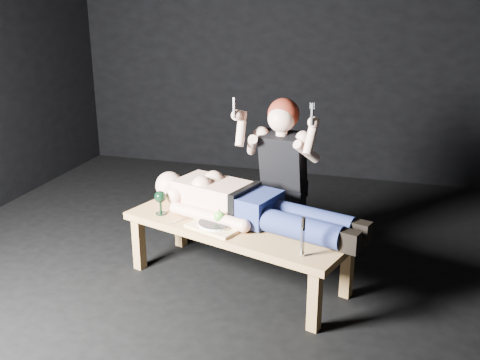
{
  "coord_description": "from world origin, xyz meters",
  "views": [
    {
      "loc": [
        1.14,
        -3.51,
        1.98
      ],
      "look_at": [
        0.11,
        -0.05,
        0.75
      ],
      "focal_mm": 41.82,
      "sensor_mm": 36.0,
      "label": 1
    }
  ],
  "objects": [
    {
      "name": "fork_flat",
      "position": [
        -0.29,
        -0.17,
        0.45
      ],
      "size": [
        0.1,
        0.15,
        0.01
      ],
      "primitive_type": "cube",
      "rotation": [
        0.0,
        0.0,
        -0.53
      ],
      "color": "#B2B2B7",
      "rests_on": "table"
    },
    {
      "name": "back_wall",
      "position": [
        0.0,
        2.5,
        1.5
      ],
      "size": [
        5.0,
        0.0,
        5.0
      ],
      "primitive_type": "plane",
      "rotation": [
        1.57,
        0.0,
        0.0
      ],
      "color": "black",
      "rests_on": "ground"
    },
    {
      "name": "knife_flat",
      "position": [
        0.15,
        -0.29,
        0.45
      ],
      "size": [
        0.09,
        0.16,
        0.01
      ],
      "primitive_type": "cube",
      "rotation": [
        0.0,
        0.0,
        -0.45
      ],
      "color": "#B2B2B7",
      "rests_on": "table"
    },
    {
      "name": "spoon_flat",
      "position": [
        0.08,
        -0.2,
        0.45
      ],
      "size": [
        0.08,
        0.16,
        0.01
      ],
      "primitive_type": "cube",
      "rotation": [
        0.0,
        0.0,
        0.42
      ],
      "color": "#B2B2B7",
      "rests_on": "table"
    },
    {
      "name": "carving_knife",
      "position": [
        0.63,
        -0.47,
        0.58
      ],
      "size": [
        0.04,
        0.04,
        0.25
      ],
      "primitive_type": null,
      "rotation": [
        0.0,
        0.0,
        -0.3
      ],
      "color": "#B2B2B7",
      "rests_on": "table"
    },
    {
      "name": "kneeling_woman",
      "position": [
        0.33,
        0.45,
        0.64
      ],
      "size": [
        0.78,
        0.85,
        1.29
      ],
      "primitive_type": null,
      "rotation": [
        0.0,
        0.0,
        -0.13
      ],
      "color": "black",
      "rests_on": "ground"
    },
    {
      "name": "table",
      "position": [
        0.11,
        -0.1,
        0.23
      ],
      "size": [
        1.71,
        1.05,
        0.45
      ],
      "primitive_type": "cube",
      "rotation": [
        0.0,
        0.0,
        -0.3
      ],
      "color": "#A1733B",
      "rests_on": "ground"
    },
    {
      "name": "plate",
      "position": [
        -0.01,
        -0.22,
        0.48
      ],
      "size": [
        0.31,
        0.31,
        0.02
      ],
      "primitive_type": "cylinder",
      "rotation": [
        0.0,
        0.0,
        -0.36
      ],
      "color": "white",
      "rests_on": "serving_tray"
    },
    {
      "name": "apple",
      "position": [
        0.01,
        -0.21,
        0.53
      ],
      "size": [
        0.08,
        0.08,
        0.08
      ],
      "primitive_type": "sphere",
      "color": "green",
      "rests_on": "plate"
    },
    {
      "name": "lying_man",
      "position": [
        0.19,
        -0.03,
        0.59
      ],
      "size": [
        1.76,
        0.99,
        0.28
      ],
      "primitive_type": null,
      "rotation": [
        0.0,
        0.0,
        -0.3
      ],
      "color": "#DDA68A",
      "rests_on": "table"
    },
    {
      "name": "goblet",
      "position": [
        -0.47,
        -0.1,
        0.54
      ],
      "size": [
        0.11,
        0.11,
        0.18
      ],
      "primitive_type": null,
      "rotation": [
        0.0,
        0.0,
        -0.3
      ],
      "color": "black",
      "rests_on": "table"
    },
    {
      "name": "ground",
      "position": [
        0.0,
        0.0,
        0.0
      ],
      "size": [
        5.0,
        5.0,
        0.0
      ],
      "primitive_type": "plane",
      "color": "black",
      "rests_on": "ground"
    },
    {
      "name": "serving_tray",
      "position": [
        -0.01,
        -0.22,
        0.46
      ],
      "size": [
        0.43,
        0.37,
        0.02
      ],
      "primitive_type": "cube",
      "rotation": [
        0.0,
        0.0,
        -0.36
      ],
      "color": "tan",
      "rests_on": "table"
    }
  ]
}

